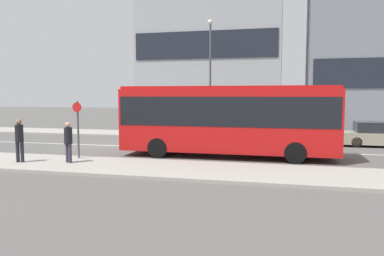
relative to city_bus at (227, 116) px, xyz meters
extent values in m
plane|color=#595654|center=(-7.62, 2.29, -1.97)|extent=(120.00, 120.00, 0.00)
cube|color=#A39E93|center=(-7.62, -3.96, -1.90)|extent=(44.00, 3.50, 0.13)
cube|color=#A39E93|center=(-7.62, 8.54, -1.90)|extent=(44.00, 3.50, 0.13)
cube|color=silver|center=(-7.62, 2.29, -1.96)|extent=(41.80, 0.16, 0.01)
cube|color=#1E232D|center=(-3.65, 11.76, 5.05)|extent=(11.65, 0.08, 2.20)
cube|color=red|center=(0.01, 0.00, -0.17)|extent=(10.28, 2.55, 2.98)
cube|color=black|center=(0.01, 0.00, 0.28)|extent=(10.07, 2.58, 1.37)
cube|color=red|center=(0.01, 0.00, 1.39)|extent=(10.12, 2.35, 0.14)
cube|color=black|center=(-5.15, 0.00, 0.10)|extent=(0.05, 2.25, 1.79)
cube|color=yellow|center=(-5.15, 0.00, 1.11)|extent=(0.04, 1.79, 0.32)
cylinder|color=black|center=(-3.18, -1.16, -1.49)|extent=(0.96, 0.28, 0.96)
cylinder|color=black|center=(-3.18, 1.16, -1.49)|extent=(0.96, 0.28, 0.96)
cylinder|color=black|center=(3.20, -1.16, -1.49)|extent=(0.96, 0.28, 0.96)
cylinder|color=black|center=(3.20, 1.16, -1.49)|extent=(0.96, 0.28, 0.96)
cube|color=#A39E84|center=(8.23, 5.69, -1.48)|extent=(4.70, 1.79, 0.68)
cube|color=#21262B|center=(8.09, 5.69, -0.84)|extent=(2.58, 1.58, 0.61)
cylinder|color=black|center=(6.77, 4.89, -1.67)|extent=(0.60, 0.18, 0.60)
cylinder|color=black|center=(6.77, 6.50, -1.67)|extent=(0.60, 0.18, 0.60)
cylinder|color=#23232D|center=(-8.22, -4.32, -1.41)|extent=(0.15, 0.15, 0.86)
cylinder|color=#23232D|center=(-8.42, -4.35, -1.41)|extent=(0.15, 0.15, 0.86)
cylinder|color=black|center=(-8.32, -4.34, -0.60)|extent=(0.34, 0.34, 0.75)
sphere|color=#936B4C|center=(-8.32, -4.34, -0.10)|extent=(0.24, 0.24, 0.24)
cylinder|color=#383347|center=(-6.32, -3.89, -1.43)|extent=(0.15, 0.15, 0.81)
cylinder|color=#383347|center=(-6.14, -3.98, -1.43)|extent=(0.15, 0.15, 0.81)
cylinder|color=black|center=(-6.23, -3.93, -0.68)|extent=(0.34, 0.34, 0.70)
sphere|color=tan|center=(-6.23, -3.93, -0.21)|extent=(0.23, 0.23, 0.23)
cylinder|color=#4C4C51|center=(-6.46, -2.74, -0.54)|extent=(0.09, 0.09, 2.59)
cylinder|color=red|center=(-6.46, -2.80, 0.49)|extent=(0.44, 0.03, 0.44)
cylinder|color=#4C4C51|center=(-2.30, 7.45, 2.01)|extent=(0.14, 0.14, 7.70)
sphere|color=silver|center=(-2.30, 7.45, 5.97)|extent=(0.36, 0.36, 0.36)
camera|label=1|loc=(2.63, -18.02, 1.06)|focal=35.00mm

